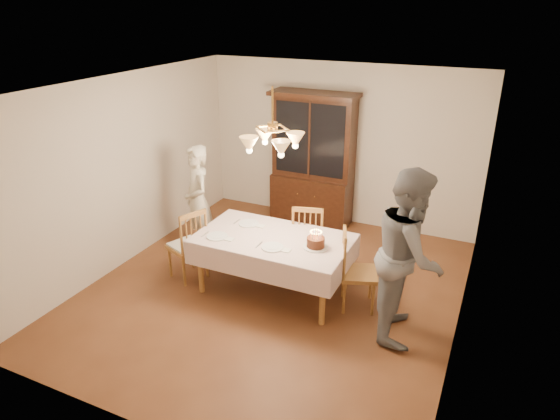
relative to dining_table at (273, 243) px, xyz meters
The scene contains 14 objects.
ground 0.68m from the dining_table, ahead, with size 5.00×5.00×0.00m, color #582E19.
room_shell 0.90m from the dining_table, ahead, with size 5.00×5.00×5.00m.
dining_table is the anchor object (origin of this frame).
china_hutch 2.31m from the dining_table, 99.17° to the left, with size 1.38×0.54×2.16m.
chair_far_side 0.76m from the dining_table, 74.13° to the left, with size 0.54×0.52×1.00m.
chair_left_end 1.21m from the dining_table, behind, with size 0.55×0.56×1.00m.
chair_right_end 1.10m from the dining_table, ahead, with size 0.54×0.56×1.00m.
elderly_woman 1.54m from the dining_table, 160.44° to the left, with size 0.59×0.39×1.62m, color beige.
adult_in_grey 1.71m from the dining_table, ahead, with size 0.94×0.73×1.93m, color slate.
birthday_cake 0.59m from the dining_table, ahead, with size 0.30×0.30×0.21m.
place_setting_near_left 0.69m from the dining_table, 155.92° to the right, with size 0.41×0.26×0.02m.
place_setting_near_right 0.30m from the dining_table, 63.97° to the right, with size 0.41×0.27×0.02m.
place_setting_far_left 0.51m from the dining_table, 153.89° to the left, with size 0.41×0.27×0.02m.
chandelier 1.29m from the dining_table, 155.46° to the right, with size 0.62×0.62×0.73m.
Camera 1 is at (2.41, -4.99, 3.49)m, focal length 32.00 mm.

